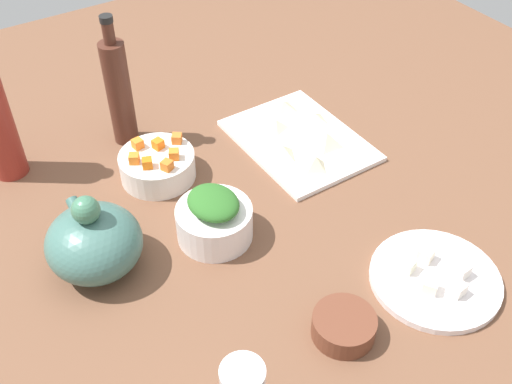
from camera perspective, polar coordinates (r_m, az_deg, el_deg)
tabletop at (r=110.80cm, az=0.00°, el=-2.49°), size 190.00×190.00×3.00cm
cutting_board at (r=125.42cm, az=4.03°, el=4.82°), size 28.95×22.04×1.00cm
plate_tofu at (r=102.64cm, az=16.35°, el=-7.76°), size 20.87×20.87×1.20cm
bowl_greens at (r=103.80cm, az=-3.89°, el=-2.88°), size 12.99×12.99×6.17cm
bowl_carrots at (r=117.03cm, az=-9.17°, el=2.43°), size 14.24×14.24×5.13cm
bowl_small_side at (r=92.42cm, az=8.19°, el=-12.27°), size 9.50×9.50×3.65cm
teapot at (r=100.35cm, az=-14.88°, el=-4.48°), size 17.28×15.32×14.84cm
bottle_1 at (r=122.70cm, az=-12.67°, el=9.18°), size 4.90×4.90×27.15cm
carrot_cube_0 at (r=113.69cm, az=-7.65°, el=3.50°), size 2.45×2.45×1.80cm
carrot_cube_1 at (r=117.43cm, az=-7.39°, el=4.97°), size 2.52×2.52×1.80cm
carrot_cube_2 at (r=112.44cm, az=-10.11°, el=2.67°), size 2.34×2.34×1.80cm
carrot_cube_3 at (r=116.58cm, az=-9.12°, el=4.44°), size 2.21×2.21×1.80cm
carrot_cube_4 at (r=117.32cm, az=-10.98°, el=4.44°), size 2.05×2.05×1.80cm
carrot_cube_5 at (r=113.92cm, az=-11.29°, el=3.08°), size 2.46×2.46×1.80cm
carrot_cube_6 at (r=111.38cm, az=-8.30°, el=2.48°), size 2.40×2.40×1.80cm
chopped_greens_mound at (r=100.54cm, az=-4.01°, el=-0.99°), size 10.50×9.07×3.21cm
tofu_cube_0 at (r=103.35cm, az=15.56°, el=-5.68°), size 2.81×2.81×2.20cm
tofu_cube_1 at (r=99.15cm, az=15.94°, el=-8.44°), size 3.06×3.06×2.20cm
tofu_cube_2 at (r=102.71cm, az=18.63°, el=-6.96°), size 2.34×2.34×2.20cm
tofu_cube_3 at (r=100.00cm, az=18.26°, el=-8.57°), size 2.41×2.41×2.20cm
tofu_cube_4 at (r=101.10cm, az=13.95°, el=-6.64°), size 2.76×2.76×2.20cm
dumpling_0 at (r=119.53cm, az=2.45°, el=3.86°), size 6.18×5.76×2.72cm
dumpling_1 at (r=127.26cm, az=1.86°, el=6.39°), size 5.76×5.65×2.05cm
dumpling_2 at (r=122.98cm, az=6.60°, el=4.94°), size 7.10×7.08×3.05cm
dumpling_3 at (r=129.11cm, az=5.47°, el=6.89°), size 7.29×7.21×2.41cm
dumpling_4 at (r=132.21cm, az=2.54°, el=8.01°), size 7.98×7.91×2.45cm
dumpling_5 at (r=117.18cm, az=5.57°, el=2.78°), size 4.85×4.70×2.77cm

